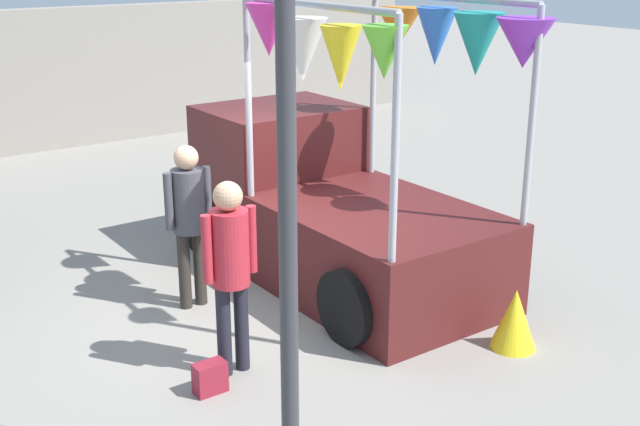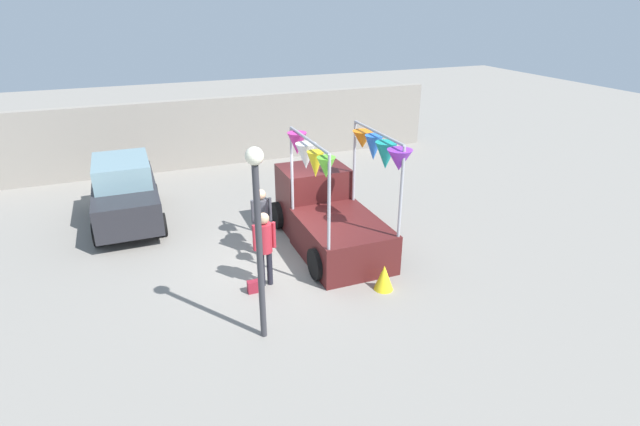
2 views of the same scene
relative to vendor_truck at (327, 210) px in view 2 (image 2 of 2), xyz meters
The scene contains 9 objects.
ground_plane 1.76m from the vendor_truck, 160.03° to the right, with size 60.00×60.00×0.00m, color gray.
vendor_truck is the anchor object (origin of this frame).
parked_car 5.94m from the vendor_truck, 145.87° to the left, with size 1.88×4.00×1.88m.
person_customer 2.63m from the vendor_truck, 144.57° to the right, with size 0.53×0.34×1.80m.
person_vendor 1.80m from the vendor_truck, behind, with size 0.53×0.34×1.77m.
handbag 3.13m from the vendor_truck, 145.33° to the right, with size 0.28×0.16×0.28m, color maroon.
street_lamp 4.56m from the vendor_truck, 129.21° to the right, with size 0.32×0.32×3.81m.
brick_boundary_wall 8.02m from the vendor_truck, 100.08° to the left, with size 18.00×0.36×2.60m, color gray.
folded_kite_bundle_sunflower 2.77m from the vendor_truck, 84.24° to the right, with size 0.44×0.44×0.60m, color yellow.
Camera 2 is at (-3.24, -10.65, 6.08)m, focal length 28.00 mm.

